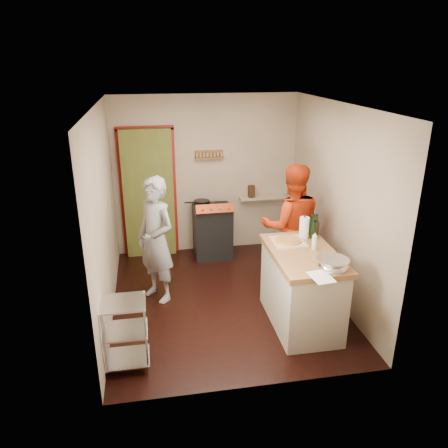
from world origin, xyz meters
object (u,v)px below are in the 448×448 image
(wire_shelving, at_px, (125,331))
(person_stripe, at_px, (156,240))
(stove, at_px, (212,230))
(person_red, at_px, (291,226))
(island, at_px, (302,286))

(wire_shelving, relative_size, person_stripe, 0.47)
(stove, xyz_separation_m, person_red, (0.95, -1.14, 0.45))
(stove, height_order, person_stripe, person_stripe)
(stove, distance_m, island, 2.29)
(island, relative_size, person_red, 0.80)
(stove, bearing_deg, person_red, -50.22)
(person_stripe, relative_size, person_red, 0.96)
(person_stripe, bearing_deg, person_red, 53.17)
(wire_shelving, height_order, person_red, person_red)
(stove, height_order, island, island)
(island, bearing_deg, person_red, 80.19)
(stove, bearing_deg, person_stripe, -127.43)
(island, relative_size, person_stripe, 0.84)
(island, bearing_deg, person_stripe, 151.47)
(stove, distance_m, person_stripe, 1.59)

